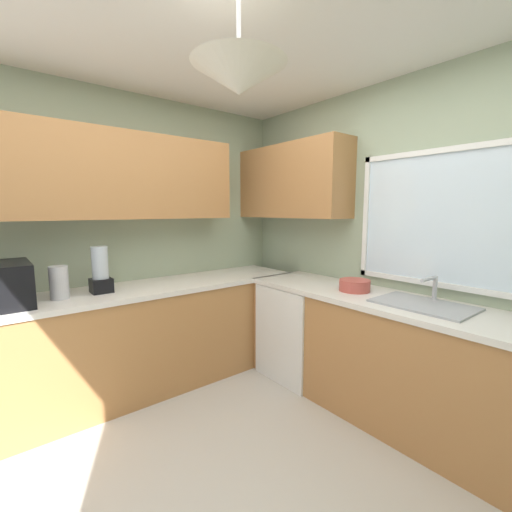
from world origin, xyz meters
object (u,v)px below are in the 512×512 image
bowl (355,285)px  blender_appliance (100,272)px  dishwasher (301,330)px  kettle (59,283)px  sink_assembly (424,304)px

bowl → blender_appliance: 1.99m
dishwasher → blender_appliance: 1.80m
kettle → bowl: (1.18, 1.87, -0.07)m
dishwasher → bowl: 0.75m
bowl → blender_appliance: bearing=-127.3°
kettle → bowl: bearing=57.6°
dishwasher → bowl: size_ratio=3.54×
kettle → bowl: size_ratio=1.00×
blender_appliance → kettle: bearing=-86.0°
bowl → blender_appliance: size_ratio=0.66×
dishwasher → bowl: (0.54, 0.03, 0.51)m
kettle → sink_assembly: size_ratio=0.39×
dishwasher → bowl: bowl is taller
sink_assembly → blender_appliance: (-1.74, -1.58, 0.15)m
sink_assembly → blender_appliance: blender_appliance is taller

